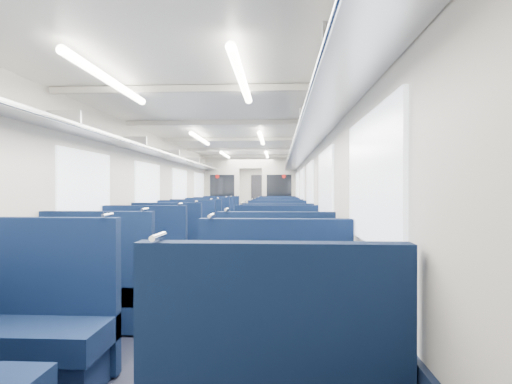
% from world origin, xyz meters
% --- Properties ---
extents(floor, '(2.80, 18.00, 0.01)m').
position_xyz_m(floor, '(0.00, 0.00, 0.00)').
color(floor, black).
rests_on(floor, ground).
extents(ceiling, '(2.80, 18.00, 0.01)m').
position_xyz_m(ceiling, '(0.00, 0.00, 2.35)').
color(ceiling, silver).
rests_on(ceiling, wall_left).
extents(wall_left, '(0.02, 18.00, 2.35)m').
position_xyz_m(wall_left, '(-1.40, 0.00, 1.18)').
color(wall_left, '#BDB6A8').
rests_on(wall_left, floor).
extents(dado_left, '(0.03, 17.90, 0.70)m').
position_xyz_m(dado_left, '(-1.39, 0.00, 0.35)').
color(dado_left, '#0F1A33').
rests_on(dado_left, floor).
extents(wall_right, '(0.02, 18.00, 2.35)m').
position_xyz_m(wall_right, '(1.40, 0.00, 1.18)').
color(wall_right, '#BDB6A8').
rests_on(wall_right, floor).
extents(dado_right, '(0.03, 17.90, 0.70)m').
position_xyz_m(dado_right, '(1.39, 0.00, 0.35)').
color(dado_right, '#0F1A33').
rests_on(dado_right, floor).
extents(wall_far, '(2.80, 0.02, 2.35)m').
position_xyz_m(wall_far, '(0.00, 9.00, 1.18)').
color(wall_far, '#BDB6A8').
rests_on(wall_far, floor).
extents(luggage_rack_left, '(0.36, 17.40, 0.18)m').
position_xyz_m(luggage_rack_left, '(-1.21, 0.00, 1.97)').
color(luggage_rack_left, '#B2B5BA').
rests_on(luggage_rack_left, wall_left).
extents(luggage_rack_right, '(0.36, 17.40, 0.18)m').
position_xyz_m(luggage_rack_right, '(1.21, 0.00, 1.97)').
color(luggage_rack_right, '#B2B5BA').
rests_on(luggage_rack_right, wall_right).
extents(windows, '(2.78, 15.60, 0.75)m').
position_xyz_m(windows, '(0.00, -0.46, 1.42)').
color(windows, white).
rests_on(windows, wall_left).
extents(ceiling_fittings, '(2.70, 16.06, 0.11)m').
position_xyz_m(ceiling_fittings, '(0.00, -0.26, 2.29)').
color(ceiling_fittings, beige).
rests_on(ceiling_fittings, ceiling).
extents(end_door, '(0.75, 0.06, 2.00)m').
position_xyz_m(end_door, '(0.00, 8.94, 1.00)').
color(end_door, black).
rests_on(end_door, floor).
extents(bulkhead, '(2.80, 0.10, 2.35)m').
position_xyz_m(bulkhead, '(-0.00, 2.85, 1.23)').
color(bulkhead, beige).
rests_on(bulkhead, floor).
extents(seat_2, '(1.06, 0.59, 1.18)m').
position_xyz_m(seat_2, '(-0.83, -7.13, 0.36)').
color(seat_2, '#0C1C3D').
rests_on(seat_2, floor).
extents(seat_3, '(1.06, 0.59, 1.18)m').
position_xyz_m(seat_3, '(0.83, -7.17, 0.36)').
color(seat_3, '#0C1C3D').
rests_on(seat_3, floor).
extents(seat_4, '(1.06, 0.59, 1.18)m').
position_xyz_m(seat_4, '(-0.83, -6.00, 0.36)').
color(seat_4, '#0C1C3D').
rests_on(seat_4, floor).
extents(seat_5, '(1.06, 0.59, 1.18)m').
position_xyz_m(seat_5, '(0.83, -6.00, 0.36)').
color(seat_5, '#0C1C3D').
rests_on(seat_5, floor).
extents(seat_6, '(1.06, 0.59, 1.18)m').
position_xyz_m(seat_6, '(-0.83, -4.91, 0.36)').
color(seat_6, '#0C1C3D').
rests_on(seat_6, floor).
extents(seat_7, '(1.06, 0.59, 1.18)m').
position_xyz_m(seat_7, '(0.83, -4.70, 0.36)').
color(seat_7, '#0C1C3D').
rests_on(seat_7, floor).
extents(seat_8, '(1.06, 0.59, 1.18)m').
position_xyz_m(seat_8, '(-0.83, -3.59, 0.36)').
color(seat_8, '#0C1C3D').
rests_on(seat_8, floor).
extents(seat_9, '(1.06, 0.59, 1.18)m').
position_xyz_m(seat_9, '(0.83, -3.77, 0.36)').
color(seat_9, '#0C1C3D').
rests_on(seat_9, floor).
extents(seat_10, '(1.06, 0.59, 1.18)m').
position_xyz_m(seat_10, '(-0.83, -2.53, 0.36)').
color(seat_10, '#0C1C3D').
rests_on(seat_10, floor).
extents(seat_11, '(1.06, 0.59, 1.18)m').
position_xyz_m(seat_11, '(0.83, -2.51, 0.36)').
color(seat_11, '#0C1C3D').
rests_on(seat_11, floor).
extents(seat_12, '(1.06, 0.59, 1.18)m').
position_xyz_m(seat_12, '(-0.83, -1.37, 0.36)').
color(seat_12, '#0C1C3D').
rests_on(seat_12, floor).
extents(seat_13, '(1.06, 0.59, 1.18)m').
position_xyz_m(seat_13, '(0.83, -1.33, 0.36)').
color(seat_13, '#0C1C3D').
rests_on(seat_13, floor).
extents(seat_14, '(1.06, 0.59, 1.18)m').
position_xyz_m(seat_14, '(-0.83, -0.28, 0.36)').
color(seat_14, '#0C1C3D').
rests_on(seat_14, floor).
extents(seat_15, '(1.06, 0.59, 1.18)m').
position_xyz_m(seat_15, '(0.83, -0.19, 0.36)').
color(seat_15, '#0C1C3D').
rests_on(seat_15, floor).
extents(seat_16, '(1.06, 0.59, 1.18)m').
position_xyz_m(seat_16, '(-0.83, 0.99, 0.36)').
color(seat_16, '#0C1C3D').
rests_on(seat_16, floor).
extents(seat_17, '(1.06, 0.59, 1.18)m').
position_xyz_m(seat_17, '(0.83, 0.94, 0.36)').
color(seat_17, '#0C1C3D').
rests_on(seat_17, floor).
extents(seat_18, '(1.06, 0.59, 1.18)m').
position_xyz_m(seat_18, '(-0.83, 2.10, 0.36)').
color(seat_18, '#0C1C3D').
rests_on(seat_18, floor).
extents(seat_19, '(1.06, 0.59, 1.18)m').
position_xyz_m(seat_19, '(0.83, 2.00, 0.36)').
color(seat_19, '#0C1C3D').
rests_on(seat_19, floor).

